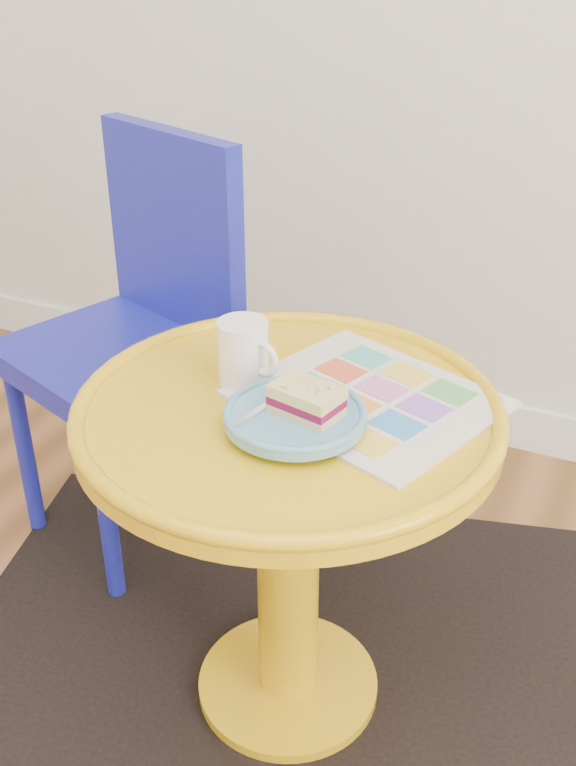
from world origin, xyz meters
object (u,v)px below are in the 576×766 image
at_px(plate, 295,417).
at_px(side_table, 288,499).
at_px(chair, 139,320).
at_px(mug, 244,351).
at_px(newspaper, 368,398).

bearing_deg(plate, side_table, 123.64).
relative_size(side_table, chair, 0.73).
bearing_deg(mug, chair, 162.13).
xyz_separation_m(mug, plate, (0.13, -0.09, -0.03)).
distance_m(newspaper, mug, 0.20).
xyz_separation_m(newspaper, mug, (-0.19, -0.03, 0.05)).
distance_m(newspaper, plate, 0.14).
bearing_deg(chair, plate, -16.43).
bearing_deg(newspaper, side_table, -126.00).
bearing_deg(side_table, plate, -56.36).
height_order(newspaper, mug, mug).
distance_m(side_table, newspaper, 0.21).
height_order(chair, newspaper, chair).
distance_m(side_table, plate, 0.20).
distance_m(chair, newspaper, 0.66).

